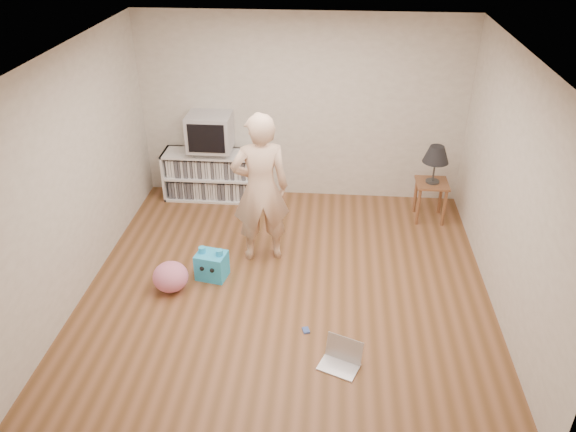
# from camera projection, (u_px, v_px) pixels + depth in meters

# --- Properties ---
(ground) EXTENTS (4.50, 4.50, 0.00)m
(ground) POSITION_uv_depth(u_px,v_px,m) (288.00, 283.00, 6.43)
(ground) COLOR brown
(ground) RESTS_ON ground
(walls) EXTENTS (4.52, 4.52, 2.60)m
(walls) POSITION_uv_depth(u_px,v_px,m) (288.00, 182.00, 5.77)
(walls) COLOR #BEB5A7
(walls) RESTS_ON ground
(ceiling) EXTENTS (4.50, 4.50, 0.01)m
(ceiling) POSITION_uv_depth(u_px,v_px,m) (287.00, 55.00, 5.12)
(ceiling) COLOR white
(ceiling) RESTS_ON walls
(media_unit) EXTENTS (1.40, 0.45, 0.70)m
(media_unit) POSITION_uv_depth(u_px,v_px,m) (214.00, 175.00, 8.10)
(media_unit) COLOR white
(media_unit) RESTS_ON ground
(dvd_deck) EXTENTS (0.45, 0.35, 0.07)m
(dvd_deck) POSITION_uv_depth(u_px,v_px,m) (212.00, 151.00, 7.89)
(dvd_deck) COLOR gray
(dvd_deck) RESTS_ON media_unit
(crt_tv) EXTENTS (0.60, 0.53, 0.50)m
(crt_tv) POSITION_uv_depth(u_px,v_px,m) (210.00, 132.00, 7.75)
(crt_tv) COLOR #B1B1B6
(crt_tv) RESTS_ON dvd_deck
(side_table) EXTENTS (0.42, 0.42, 0.55)m
(side_table) POSITION_uv_depth(u_px,v_px,m) (431.00, 191.00, 7.51)
(side_table) COLOR brown
(side_table) RESTS_ON ground
(table_lamp) EXTENTS (0.34, 0.34, 0.52)m
(table_lamp) POSITION_uv_depth(u_px,v_px,m) (436.00, 155.00, 7.25)
(table_lamp) COLOR #333333
(table_lamp) RESTS_ON side_table
(person) EXTENTS (0.76, 0.58, 1.85)m
(person) POSITION_uv_depth(u_px,v_px,m) (260.00, 189.00, 6.46)
(person) COLOR beige
(person) RESTS_ON ground
(laptop) EXTENTS (0.44, 0.40, 0.25)m
(laptop) POSITION_uv_depth(u_px,v_px,m) (341.00, 358.00, 5.30)
(laptop) COLOR silver
(laptop) RESTS_ON ground
(playing_cards) EXTENTS (0.09, 0.11, 0.02)m
(playing_cards) POSITION_uv_depth(u_px,v_px,m) (306.00, 330.00, 5.72)
(playing_cards) COLOR #415DAD
(playing_cards) RESTS_ON ground
(plush_blue) EXTENTS (0.38, 0.33, 0.39)m
(plush_blue) POSITION_uv_depth(u_px,v_px,m) (212.00, 265.00, 6.46)
(plush_blue) COLOR #27B5FF
(plush_blue) RESTS_ON ground
(plush_pink) EXTENTS (0.51, 0.51, 0.34)m
(plush_pink) POSITION_uv_depth(u_px,v_px,m) (171.00, 277.00, 6.25)
(plush_pink) COLOR pink
(plush_pink) RESTS_ON ground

